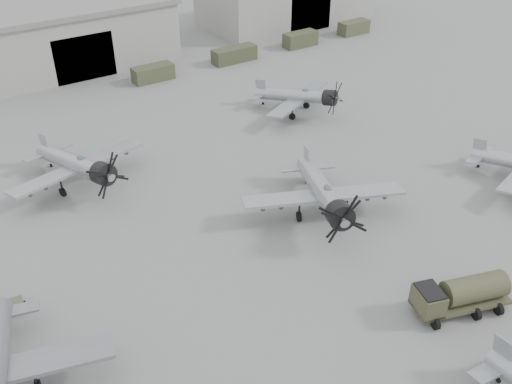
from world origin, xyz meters
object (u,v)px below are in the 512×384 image
aircraft_mid_2 (325,194)px  fuel_tanker (461,293)px  aircraft_far_1 (301,96)px  aircraft_far_0 (79,165)px

aircraft_mid_2 → fuel_tanker: 13.88m
aircraft_mid_2 → aircraft_far_1: bearing=81.6°
aircraft_far_0 → aircraft_far_1: bearing=-10.3°
fuel_tanker → aircraft_far_1: bearing=89.5°
aircraft_mid_2 → aircraft_far_1: size_ratio=1.16×
aircraft_far_0 → fuel_tanker: bearing=-75.2°
aircraft_far_1 → fuel_tanker: (-10.82, -31.81, -0.67)m
aircraft_far_0 → aircraft_mid_2: bearing=-60.3°
aircraft_far_1 → fuel_tanker: size_ratio=1.62×
aircraft_mid_2 → aircraft_far_1: aircraft_mid_2 is taller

